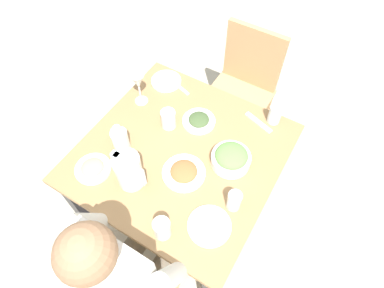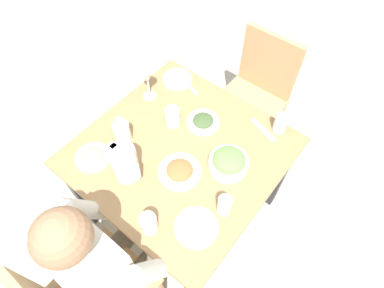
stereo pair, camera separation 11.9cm
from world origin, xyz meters
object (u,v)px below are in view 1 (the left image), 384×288
Objects in this scene: oil_carafe at (121,141)px; salt_shaker at (115,133)px; salad_bowl at (231,158)px; water_pitcher at (129,171)px; chair_far at (243,87)px; water_glass_center at (168,119)px; diner_near at (129,264)px; water_glass_far_right at (234,201)px; water_glass_near_right at (162,228)px; plate_fries at (93,168)px; plate_beans at (166,80)px; wine_glass at (138,83)px; plate_rice_curry at (184,172)px; water_glass_near_left at (275,114)px; dining_table at (182,163)px; plate_dolmas at (199,120)px; plate_yoghurt at (209,225)px.

oil_carafe reaches higher than salt_shaker.
salad_bowl is at bearing 15.66° from salt_shaker.
salad_bowl is (0.34, 0.32, -0.05)m from water_pitcher.
chair_far is 0.72m from water_glass_center.
water_glass_far_right is at bearing 58.67° from diner_near.
oil_carafe is (-0.61, -0.00, 0.00)m from water_glass_far_right.
water_glass_near_right is at bearing 68.96° from diner_near.
salad_bowl is at bearing 76.54° from diner_near.
plate_beans is (-0.03, 0.66, 0.00)m from plate_fries.
diner_near reaches higher than salad_bowl.
chair_far is at bearing 108.85° from salad_bowl.
water_pitcher is 0.48m from water_glass_far_right.
wine_glass reaches higher than oil_carafe.
plate_rice_curry is at bearing -43.02° from water_glass_center.
water_glass_near_left is at bearing 49.43° from plate_fries.
water_glass_near_left is at bearing 43.39° from oil_carafe.
chair_far reaches higher than dining_table.
water_glass_near_left is at bearing 32.48° from plate_dolmas.
water_glass_center is (-0.22, 0.20, 0.04)m from plate_rice_curry.
diner_near is at bearing -56.68° from water_pitcher.
plate_fries is (-0.28, -0.51, -0.00)m from plate_dolmas.
water_glass_far_right is at bearing -41.75° from plate_dolmas.
diner_near is 0.65m from salad_bowl.
salad_bowl is 1.14× the size of oil_carafe.
water_glass_center reaches higher than plate_yoghurt.
plate_fries is 1.66× the size of water_glass_near_right.
salad_bowl is 3.49× the size of salt_shaker.
wine_glass is at bearing -173.89° from plate_dolmas.
plate_beans is at bearing 152.65° from salad_bowl.
water_glass_center reaches higher than plate_rice_curry.
wine_glass is at bearing 121.06° from water_pitcher.
salt_shaker reaches higher than plate_fries.
plate_yoghurt is 0.80m from wine_glass.
diner_near reaches higher than plate_yoghurt.
plate_rice_curry is at bearing -72.41° from plate_dolmas.
water_glass_center is at bearing 68.40° from plate_fries.
water_pitcher is 0.26m from plate_rice_curry.
dining_table is 1.05× the size of chair_far.
salad_bowl is 0.34m from plate_yoghurt.
water_glass_near_left is (0.07, 0.35, 0.01)m from salad_bowl.
dining_table is 0.24m from plate_dolmas.
salad_bowl is 0.64m from plate_beans.
wine_glass reaches higher than plate_rice_curry.
plate_yoghurt is 0.20m from water_glass_near_right.
diner_near is at bearing -103.46° from salad_bowl.
salad_bowl reaches higher than dining_table.
wine_glass is at bearing -159.89° from water_glass_near_left.
wine_glass reaches higher than chair_far.
water_glass_near_left reaches higher than plate_rice_curry.
plate_yoghurt is 1.81× the size of water_glass_center.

